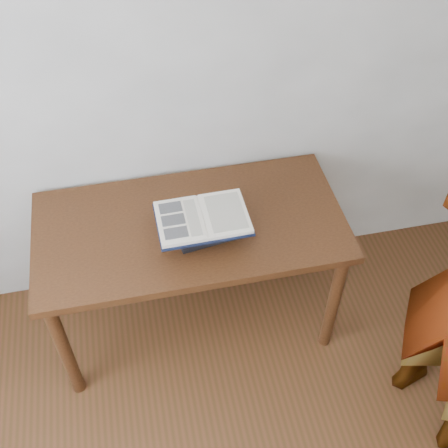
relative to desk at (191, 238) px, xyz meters
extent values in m
cube|color=silver|center=(-0.06, 0.37, 0.66)|extent=(3.50, 0.04, 2.60)
cube|color=#4C2913|center=(0.00, 0.00, 0.08)|extent=(1.37, 0.69, 0.04)
cylinder|color=#4C2913|center=(-0.63, -0.28, -0.29)|extent=(0.06, 0.06, 0.70)
cylinder|color=#4C2913|center=(0.63, -0.28, -0.29)|extent=(0.06, 0.06, 0.70)
cylinder|color=#4C2913|center=(-0.63, 0.28, -0.29)|extent=(0.06, 0.06, 0.70)
cylinder|color=#4C2913|center=(0.63, 0.28, -0.29)|extent=(0.06, 0.06, 0.70)
cube|color=black|center=(0.05, -0.07, 0.11)|extent=(0.26, 0.20, 0.03)
cube|color=#192C4D|center=(0.04, -0.07, 0.14)|extent=(0.23, 0.17, 0.03)
cube|color=maroon|center=(0.05, -0.07, 0.17)|extent=(0.28, 0.19, 0.03)
cube|color=black|center=(0.03, -0.09, 0.21)|extent=(0.23, 0.15, 0.03)
cube|color=black|center=(0.04, -0.11, 0.23)|extent=(0.38, 0.27, 0.01)
cube|color=silver|center=(-0.05, -0.11, 0.24)|extent=(0.19, 0.25, 0.02)
cube|color=silver|center=(0.14, -0.11, 0.24)|extent=(0.19, 0.25, 0.02)
cylinder|color=silver|center=(0.04, -0.11, 0.24)|extent=(0.02, 0.25, 0.01)
cube|color=black|center=(-0.08, -0.03, 0.25)|extent=(0.10, 0.06, 0.00)
cube|color=black|center=(-0.08, -0.11, 0.25)|extent=(0.10, 0.06, 0.00)
cube|color=black|center=(-0.08, -0.18, 0.25)|extent=(0.10, 0.06, 0.00)
cube|color=silver|center=(0.00, -0.11, 0.25)|extent=(0.05, 0.21, 0.00)
cube|color=silver|center=(0.14, -0.11, 0.25)|extent=(0.15, 0.21, 0.00)
camera|label=1|loc=(-0.20, -1.68, 1.91)|focal=45.00mm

